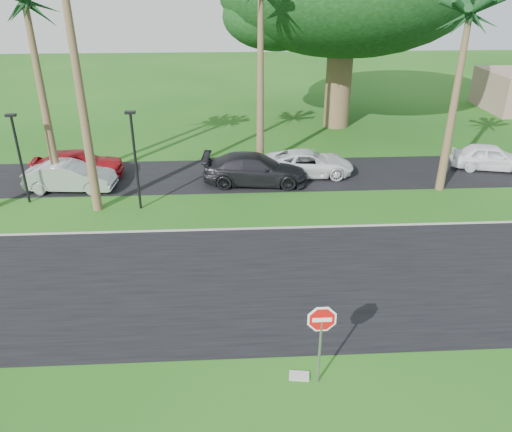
{
  "coord_description": "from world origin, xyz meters",
  "views": [
    {
      "loc": [
        -1.74,
        -13.11,
        10.02
      ],
      "look_at": [
        -0.81,
        3.67,
        1.8
      ],
      "focal_mm": 35.0,
      "sensor_mm": 36.0,
      "label": 1
    }
  ],
  "objects_px": {
    "stop_sign_near": "(321,329)",
    "car_dark": "(255,169)",
    "car_pickup": "(491,157)",
    "car_minivan": "(308,163)",
    "car_silver": "(70,177)",
    "car_red": "(78,164)"
  },
  "relations": [
    {
      "from": "car_red",
      "to": "car_minivan",
      "type": "distance_m",
      "value": 12.39
    },
    {
      "from": "stop_sign_near",
      "to": "car_silver",
      "type": "distance_m",
      "value": 17.34
    },
    {
      "from": "stop_sign_near",
      "to": "car_dark",
      "type": "relative_size",
      "value": 0.48
    },
    {
      "from": "car_silver",
      "to": "car_pickup",
      "type": "bearing_deg",
      "value": -81.27
    },
    {
      "from": "stop_sign_near",
      "to": "car_silver",
      "type": "xyz_separation_m",
      "value": [
        -10.33,
        13.89,
        -1.04
      ]
    },
    {
      "from": "car_dark",
      "to": "car_pickup",
      "type": "height_order",
      "value": "car_dark"
    },
    {
      "from": "stop_sign_near",
      "to": "car_pickup",
      "type": "bearing_deg",
      "value": 51.68
    },
    {
      "from": "car_silver",
      "to": "car_minivan",
      "type": "height_order",
      "value": "car_silver"
    },
    {
      "from": "car_pickup",
      "to": "car_minivan",
      "type": "bearing_deg",
      "value": 106.13
    },
    {
      "from": "stop_sign_near",
      "to": "car_dark",
      "type": "xyz_separation_m",
      "value": [
        -0.94,
        14.28,
        -0.98
      ]
    },
    {
      "from": "stop_sign_near",
      "to": "car_silver",
      "type": "height_order",
      "value": "stop_sign_near"
    },
    {
      "from": "car_silver",
      "to": "car_pickup",
      "type": "height_order",
      "value": "car_silver"
    },
    {
      "from": "car_silver",
      "to": "car_dark",
      "type": "height_order",
      "value": "car_dark"
    },
    {
      "from": "car_dark",
      "to": "car_minivan",
      "type": "distance_m",
      "value": 3.15
    },
    {
      "from": "car_silver",
      "to": "car_dark",
      "type": "distance_m",
      "value": 9.4
    },
    {
      "from": "car_pickup",
      "to": "car_dark",
      "type": "bearing_deg",
      "value": 110.22
    },
    {
      "from": "car_silver",
      "to": "car_red",
      "type": "distance_m",
      "value": 1.63
    },
    {
      "from": "car_red",
      "to": "car_pickup",
      "type": "distance_m",
      "value": 22.72
    },
    {
      "from": "car_pickup",
      "to": "stop_sign_near",
      "type": "bearing_deg",
      "value": 156.06
    },
    {
      "from": "car_silver",
      "to": "car_red",
      "type": "relative_size",
      "value": 0.94
    },
    {
      "from": "stop_sign_near",
      "to": "car_red",
      "type": "xyz_separation_m",
      "value": [
        -10.36,
        15.52,
        -0.97
      ]
    },
    {
      "from": "stop_sign_near",
      "to": "car_pickup",
      "type": "relative_size",
      "value": 0.63
    }
  ]
}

